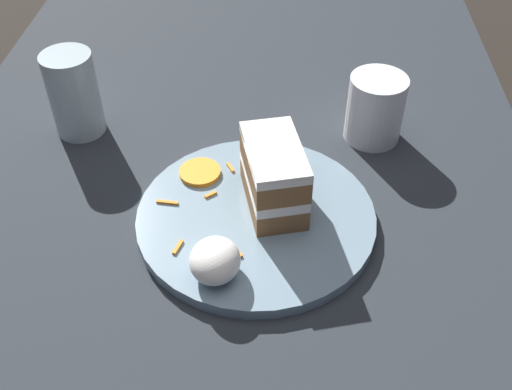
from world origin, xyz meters
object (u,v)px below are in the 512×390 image
at_px(orange_garnish, 200,172).
at_px(drinking_glass, 75,99).
at_px(plate, 256,218).
at_px(cake_slice, 274,176).
at_px(coffee_mug, 376,106).
at_px(cream_dollop, 214,260).

relative_size(orange_garnish, drinking_glass, 0.44).
distance_m(plate, cake_slice, 0.06).
bearing_deg(drinking_glass, coffee_mug, 91.24).
distance_m(plate, coffee_mug, 0.24).
height_order(cake_slice, drinking_glass, drinking_glass).
height_order(orange_garnish, drinking_glass, drinking_glass).
height_order(plate, orange_garnish, orange_garnish).
relative_size(plate, coffee_mug, 3.04).
xyz_separation_m(cake_slice, drinking_glass, (-0.15, -0.28, -0.01)).
xyz_separation_m(plate, cream_dollop, (0.09, -0.04, 0.03)).
relative_size(cake_slice, cream_dollop, 2.02).
distance_m(cake_slice, orange_garnish, 0.11).
relative_size(cream_dollop, orange_garnish, 1.15).
height_order(plate, cream_dollop, cream_dollop).
bearing_deg(cake_slice, orange_garnish, 140.31).
distance_m(cream_dollop, orange_garnish, 0.16).
height_order(drinking_glass, coffee_mug, drinking_glass).
bearing_deg(drinking_glass, cream_dollop, 39.76).
distance_m(cream_dollop, coffee_mug, 0.33).
distance_m(cream_dollop, drinking_glass, 0.34).
xyz_separation_m(drinking_glass, coffee_mug, (-0.01, 0.41, -0.00)).
bearing_deg(plate, drinking_glass, -123.35).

